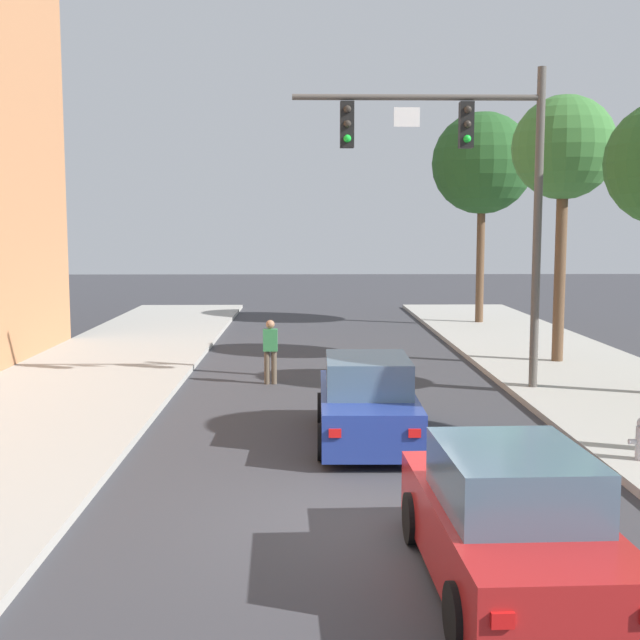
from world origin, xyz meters
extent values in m
plane|color=#38383D|center=(0.00, 0.00, 0.00)|extent=(120.00, 120.00, 0.00)
cylinder|color=#514C47|center=(4.60, 8.70, 3.90)|extent=(0.20, 0.20, 7.50)
cylinder|color=#514C47|center=(1.71, 8.70, 6.95)|extent=(5.77, 0.14, 0.14)
cube|color=black|center=(2.87, 8.70, 6.33)|extent=(0.32, 0.28, 1.05)
sphere|color=#2D2823|center=(2.87, 8.55, 6.66)|extent=(0.18, 0.18, 0.18)
sphere|color=#2D2823|center=(2.87, 8.55, 6.33)|extent=(0.18, 0.18, 0.18)
sphere|color=green|center=(2.87, 8.55, 6.00)|extent=(0.18, 0.18, 0.18)
cube|color=black|center=(0.10, 8.70, 6.33)|extent=(0.32, 0.28, 1.05)
sphere|color=#2D2823|center=(0.10, 8.55, 6.66)|extent=(0.18, 0.18, 0.18)
sphere|color=#2D2823|center=(0.10, 8.55, 6.33)|extent=(0.18, 0.18, 0.18)
sphere|color=green|center=(0.10, 8.55, 6.00)|extent=(0.18, 0.18, 0.18)
cube|color=white|center=(1.48, 8.68, 6.50)|extent=(0.60, 0.03, 0.44)
cube|color=navy|center=(0.26, 4.32, 0.56)|extent=(1.76, 4.23, 0.80)
cube|color=slate|center=(0.26, 4.17, 1.28)|extent=(1.53, 2.02, 0.64)
cylinder|color=black|center=(-0.53, 5.63, 0.32)|extent=(0.23, 0.64, 0.64)
cylinder|color=black|center=(1.09, 5.61, 0.32)|extent=(0.23, 0.64, 0.64)
cylinder|color=black|center=(-0.57, 3.03, 0.32)|extent=(0.23, 0.64, 0.64)
cylinder|color=black|center=(1.05, 3.00, 0.32)|extent=(0.23, 0.64, 0.64)
cube|color=red|center=(-0.41, 2.21, 0.68)|extent=(0.20, 0.04, 0.14)
cube|color=red|center=(0.87, 2.19, 0.68)|extent=(0.20, 0.04, 0.14)
cube|color=#B21E1E|center=(1.33, -1.93, 0.56)|extent=(1.83, 4.25, 0.80)
cube|color=slate|center=(1.34, -2.08, 1.28)|extent=(1.56, 2.05, 0.64)
cylinder|color=black|center=(0.48, -0.66, 0.32)|extent=(0.24, 0.65, 0.64)
cylinder|color=black|center=(2.10, -0.61, 0.32)|extent=(0.24, 0.65, 0.64)
cylinder|color=black|center=(0.57, -3.26, 0.32)|extent=(0.24, 0.65, 0.64)
cylinder|color=black|center=(2.18, -3.21, 0.32)|extent=(0.24, 0.65, 0.64)
cube|color=red|center=(0.76, -4.07, 0.68)|extent=(0.20, 0.05, 0.14)
cylinder|color=brown|center=(-1.85, 9.92, 0.42)|extent=(0.14, 0.14, 0.85)
cylinder|color=brown|center=(-1.67, 9.92, 0.42)|extent=(0.14, 0.14, 0.85)
cube|color=#337F47|center=(-1.76, 9.92, 1.13)|extent=(0.36, 0.22, 0.56)
sphere|color=#9E7051|center=(-1.76, 9.92, 1.53)|extent=(0.22, 0.22, 0.22)
cylinder|color=#B2B2B7|center=(4.49, 2.46, 0.45)|extent=(0.12, 0.09, 0.09)
cylinder|color=brown|center=(6.38, 12.54, 2.63)|extent=(0.32, 0.32, 4.96)
sphere|color=#387033|center=(6.38, 12.54, 6.19)|extent=(2.90, 2.90, 2.90)
cylinder|color=brown|center=(6.22, 22.36, 2.58)|extent=(0.32, 0.32, 4.87)
sphere|color=#235123|center=(6.22, 22.36, 6.54)|extent=(4.04, 4.04, 4.04)
camera|label=1|loc=(-0.88, -10.52, 3.93)|focal=45.76mm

